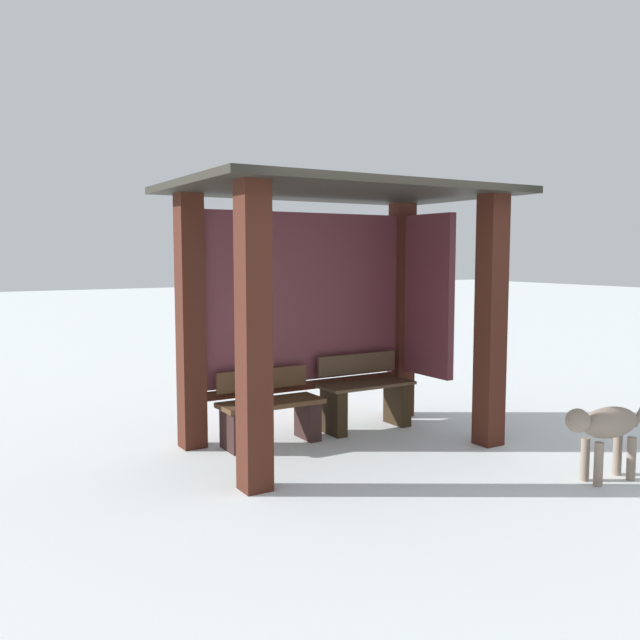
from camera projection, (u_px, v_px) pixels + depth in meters
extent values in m
plane|color=silver|center=(341.00, 445.00, 6.41)|extent=(60.00, 60.00, 0.00)
cube|color=#401C13|center=(254.00, 338.00, 5.10)|extent=(0.22, 0.22, 2.35)
cube|color=#401C13|center=(491.00, 321.00, 6.34)|extent=(0.22, 0.22, 2.35)
cube|color=#401C13|center=(190.00, 322.00, 6.26)|extent=(0.22, 0.22, 2.35)
cube|color=#401C13|center=(401.00, 311.00, 7.50)|extent=(0.22, 0.22, 2.35)
cube|color=#29271F|center=(342.00, 190.00, 6.18)|extent=(3.05, 1.96, 0.06)
cube|color=#5D2931|center=(305.00, 297.00, 6.86)|extent=(2.22, 0.08, 1.69)
cube|color=#401C13|center=(307.00, 385.00, 6.93)|extent=(2.22, 0.06, 0.08)
cube|color=#5D2931|center=(428.00, 295.00, 7.11)|extent=(0.08, 0.75, 1.69)
cube|color=#4F3520|center=(271.00, 403.00, 6.42)|extent=(1.00, 0.40, 0.04)
cube|color=#4F3520|center=(263.00, 379.00, 6.55)|extent=(0.95, 0.04, 0.20)
cube|color=#2F1D1B|center=(308.00, 420.00, 6.64)|extent=(0.12, 0.34, 0.38)
cube|color=#2F1D1B|center=(233.00, 430.00, 6.24)|extent=(0.12, 0.34, 0.38)
cube|color=#493624|center=(366.00, 384.00, 6.97)|extent=(1.00, 0.40, 0.03)
cube|color=#493624|center=(357.00, 363.00, 7.10)|extent=(0.95, 0.04, 0.20)
cube|color=black|center=(397.00, 403.00, 7.20)|extent=(0.12, 0.34, 0.45)
cube|color=black|center=(334.00, 412.00, 6.79)|extent=(0.12, 0.34, 0.45)
ellipsoid|color=gray|center=(610.00, 422.00, 5.39)|extent=(0.57, 0.29, 0.25)
sphere|color=gray|center=(578.00, 421.00, 5.24)|extent=(0.19, 0.19, 0.19)
cylinder|color=gray|center=(640.00, 414.00, 5.52)|extent=(0.18, 0.07, 0.22)
cylinder|color=gray|center=(585.00, 459.00, 5.41)|extent=(0.07, 0.07, 0.35)
cylinder|color=gray|center=(598.00, 464.00, 5.28)|extent=(0.07, 0.07, 0.35)
cylinder|color=gray|center=(617.00, 454.00, 5.55)|extent=(0.07, 0.07, 0.35)
cylinder|color=gray|center=(631.00, 459.00, 5.43)|extent=(0.07, 0.07, 0.35)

